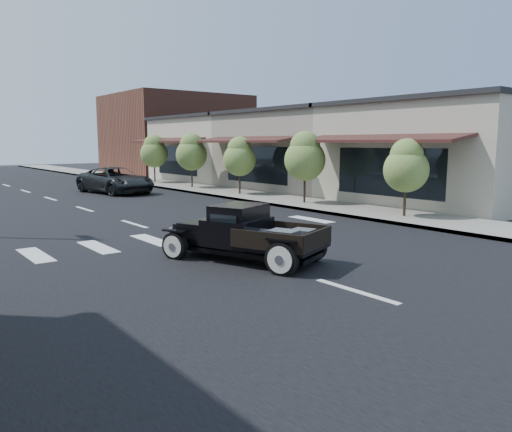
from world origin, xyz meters
TOP-DOWN VIEW (x-y plane):
  - ground at (0.00, 0.00)m, footprint 120.00×120.00m
  - road at (0.00, 15.00)m, footprint 14.00×80.00m
  - road_markings at (0.00, 10.00)m, footprint 12.00×60.00m
  - sidewalk_right at (8.50, 15.00)m, footprint 3.00×80.00m
  - storefront_near at (15.00, 4.00)m, footprint 10.00×9.00m
  - storefront_mid at (15.00, 13.00)m, footprint 10.00×9.00m
  - storefront_far at (15.00, 22.00)m, footprint 10.00×9.00m
  - far_building_right at (15.50, 32.00)m, footprint 11.00×10.00m
  - small_tree_a at (8.30, 1.90)m, footprint 1.63×1.63m
  - small_tree_b at (8.30, 7.23)m, footprint 1.84×1.84m
  - small_tree_c at (8.30, 12.19)m, footprint 1.73×1.73m
  - small_tree_d at (8.30, 17.10)m, footprint 1.87×1.87m
  - small_tree_e at (8.30, 22.06)m, footprint 1.85×1.85m
  - hotrod_pickup at (-0.16, 0.32)m, footprint 3.22×4.42m
  - second_car at (3.75, 17.76)m, footprint 3.14×5.48m

SIDE VIEW (x-z plane):
  - ground at x=0.00m, z-range 0.00..0.00m
  - road_markings at x=0.00m, z-range -0.03..0.03m
  - road at x=0.00m, z-range 0.00..0.02m
  - sidewalk_right at x=8.50m, z-range 0.00..0.15m
  - hotrod_pickup at x=-0.16m, z-range 0.00..1.39m
  - second_car at x=3.75m, z-range 0.00..1.44m
  - small_tree_a at x=8.30m, z-range 0.15..2.87m
  - small_tree_c at x=8.30m, z-range 0.15..3.03m
  - small_tree_b at x=8.30m, z-range 0.15..3.22m
  - small_tree_e at x=8.30m, z-range 0.15..3.24m
  - small_tree_d at x=8.30m, z-range 0.15..3.27m
  - storefront_near at x=15.00m, z-range 0.00..4.50m
  - storefront_mid at x=15.00m, z-range 0.00..4.50m
  - storefront_far at x=15.00m, z-range 0.00..4.50m
  - far_building_right at x=15.50m, z-range 0.00..7.00m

